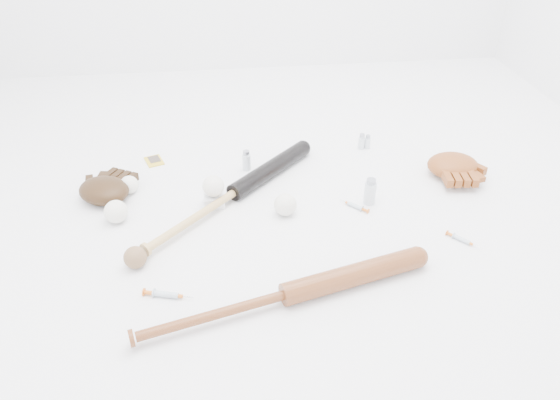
{
  "coord_description": "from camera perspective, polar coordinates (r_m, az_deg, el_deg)",
  "views": [
    {
      "loc": [
        -0.22,
        -1.6,
        1.14
      ],
      "look_at": [
        -0.02,
        0.0,
        0.06
      ],
      "focal_mm": 35.0,
      "sensor_mm": 36.0,
      "label": 1
    }
  ],
  "objects": [
    {
      "name": "glove_dark",
      "position": [
        2.13,
        -17.92,
        0.99
      ],
      "size": [
        0.32,
        0.32,
        0.08
      ],
      "primitive_type": null,
      "rotation": [
        0.0,
        0.0,
        -0.52
      ],
      "color": "black",
      "rests_on": "ground"
    },
    {
      "name": "bat_dark",
      "position": [
        2.04,
        -4.75,
        0.83
      ],
      "size": [
        0.7,
        0.7,
        0.07
      ],
      "primitive_type": null,
      "rotation": [
        0.0,
        0.0,
        0.79
      ],
      "color": "black",
      "rests_on": "ground"
    },
    {
      "name": "bat_wood",
      "position": [
        1.6,
        0.63,
        -9.84
      ],
      "size": [
        0.93,
        0.31,
        0.07
      ],
      "primitive_type": null,
      "rotation": [
        0.0,
        0.0,
        0.26
      ],
      "color": "brown",
      "rests_on": "ground"
    },
    {
      "name": "vial_3",
      "position": [
        2.03,
        9.4,
        0.91
      ],
      "size": [
        0.04,
        0.04,
        0.1
      ],
      "primitive_type": "cylinder",
      "color": "silver",
      "rests_on": "ground"
    },
    {
      "name": "baseball_left",
      "position": [
        2.0,
        -16.76,
        -1.18
      ],
      "size": [
        0.08,
        0.08,
        0.08
      ],
      "primitive_type": "sphere",
      "color": "white",
      "rests_on": "ground"
    },
    {
      "name": "pedestal",
      "position": [
        2.03,
        -6.88,
        0.02
      ],
      "size": [
        0.08,
        0.08,
        0.04
      ],
      "primitive_type": "cube",
      "rotation": [
        0.0,
        0.0,
        0.04
      ],
      "color": "white",
      "rests_on": "ground"
    },
    {
      "name": "syringe_0",
      "position": [
        1.67,
        -11.81,
        -9.64
      ],
      "size": [
        0.17,
        0.07,
        0.02
      ],
      "primitive_type": null,
      "rotation": [
        0.0,
        0.0,
        -0.28
      ],
      "color": "#ADBCC6",
      "rests_on": "ground"
    },
    {
      "name": "baseball_aged",
      "position": [
        1.78,
        -14.9,
        -5.82
      ],
      "size": [
        0.07,
        0.07,
        0.07
      ],
      "primitive_type": "sphere",
      "color": "brown",
      "rests_on": "ground"
    },
    {
      "name": "syringe_1",
      "position": [
        2.02,
        7.85,
        -0.62
      ],
      "size": [
        0.11,
        0.11,
        0.02
      ],
      "primitive_type": null,
      "rotation": [
        0.0,
        0.0,
        2.35
      ],
      "color": "#ADBCC6",
      "rests_on": "ground"
    },
    {
      "name": "baseball_on_pedestal",
      "position": [
        2.0,
        -6.99,
        1.45
      ],
      "size": [
        0.08,
        0.08,
        0.08
      ],
      "primitive_type": "sphere",
      "color": "white",
      "rests_on": "pedestal"
    },
    {
      "name": "trading_card",
      "position": [
        2.36,
        -13.02,
        4.0
      ],
      "size": [
        0.09,
        0.11,
        0.01
      ],
      "primitive_type": "cube",
      "rotation": [
        0.0,
        0.0,
        0.33
      ],
      "color": "gold",
      "rests_on": "ground"
    },
    {
      "name": "vial_2",
      "position": [
        2.22,
        -3.52,
        4.16
      ],
      "size": [
        0.03,
        0.03,
        0.09
      ],
      "primitive_type": "cylinder",
      "color": "silver",
      "rests_on": "ground"
    },
    {
      "name": "vial_1",
      "position": [
        2.41,
        8.52,
        6.09
      ],
      "size": [
        0.03,
        0.03,
        0.07
      ],
      "primitive_type": "cylinder",
      "color": "silver",
      "rests_on": "ground"
    },
    {
      "name": "glove_tan",
      "position": [
        2.29,
        17.61,
        3.49
      ],
      "size": [
        0.27,
        0.27,
        0.09
      ],
      "primitive_type": null,
      "rotation": [
        0.0,
        0.0,
        3.04
      ],
      "color": "brown",
      "rests_on": "ground"
    },
    {
      "name": "baseball_upper",
      "position": [
        2.15,
        -15.48,
        1.55
      ],
      "size": [
        0.07,
        0.07,
        0.07
      ],
      "primitive_type": "sphere",
      "color": "white",
      "rests_on": "ground"
    },
    {
      "name": "vial_0",
      "position": [
        2.42,
        9.14,
        6.03
      ],
      "size": [
        0.02,
        0.02,
        0.06
      ],
      "primitive_type": "cylinder",
      "color": "silver",
      "rests_on": "ground"
    },
    {
      "name": "syringe_2",
      "position": [
        2.36,
        1.12,
        5.14
      ],
      "size": [
        0.13,
        0.09,
        0.02
      ],
      "primitive_type": null,
      "rotation": [
        0.0,
        0.0,
        0.58
      ],
      "color": "#ADBCC6",
      "rests_on": "ground"
    },
    {
      "name": "baseball_mid",
      "position": [
        1.95,
        0.56,
        -0.49
      ],
      "size": [
        0.08,
        0.08,
        0.08
      ],
      "primitive_type": "sphere",
      "color": "white",
      "rests_on": "ground"
    },
    {
      "name": "syringe_3",
      "position": [
        1.94,
        18.45,
        -3.93
      ],
      "size": [
        0.1,
        0.12,
        0.02
      ],
      "primitive_type": null,
      "rotation": [
        0.0,
        0.0,
        -0.87
      ],
      "color": "#ADBCC6",
      "rests_on": "ground"
    }
  ]
}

